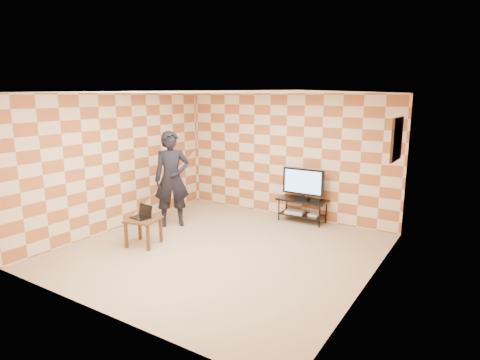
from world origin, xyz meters
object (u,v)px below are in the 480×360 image
object	(u,v)px
tv	(303,182)
side_table	(143,223)
tv_stand	(302,205)
person	(172,179)

from	to	relation	value
tv	side_table	size ratio (longest dim) A/B	1.41
tv_stand	tv	bearing A→B (deg)	-90.37
tv	person	world-z (taller)	person
tv_stand	side_table	distance (m)	3.36
tv	person	bearing A→B (deg)	-143.25
side_table	tv_stand	bearing A→B (deg)	56.33
tv_stand	side_table	world-z (taller)	same
tv_stand	tv	distance (m)	0.50
tv	side_table	world-z (taller)	tv
tv	person	xyz separation A→B (m)	(-2.19, -1.64, 0.12)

